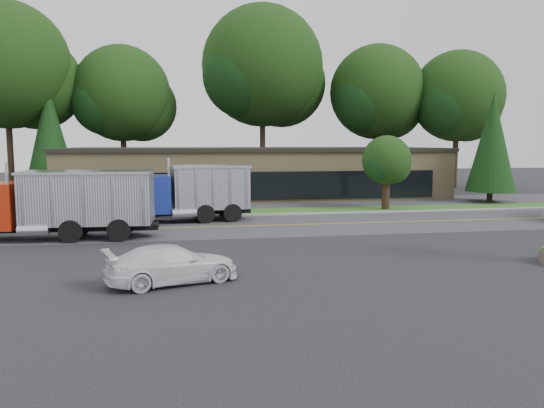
{
  "coord_description": "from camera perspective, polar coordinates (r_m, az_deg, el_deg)",
  "views": [
    {
      "loc": [
        -4.35,
        -20.74,
        4.76
      ],
      "look_at": [
        -0.07,
        4.35,
        1.8
      ],
      "focal_mm": 35.0,
      "sensor_mm": 36.0,
      "label": 1
    }
  ],
  "objects": [
    {
      "name": "evergreen_right",
      "position": [
        45.75,
        22.6,
        6.16
      ],
      "size": [
        3.83,
        3.83,
        8.71
      ],
      "color": "#382619",
      "rests_on": "ground"
    },
    {
      "name": "grass_verge",
      "position": [
        36.32,
        -2.73,
        -0.9
      ],
      "size": [
        60.0,
        3.4,
        0.03
      ],
      "primitive_type": "cube",
      "color": "#3E6623",
      "rests_on": "ground"
    },
    {
      "name": "rally_car",
      "position": [
        18.44,
        -10.65,
        -6.36
      ],
      "size": [
        4.83,
        3.11,
        1.3
      ],
      "primitive_type": "imported",
      "rotation": [
        0.0,
        0.0,
        1.88
      ],
      "color": "white",
      "rests_on": "ground"
    },
    {
      "name": "tree_far_b",
      "position": [
        55.3,
        -15.65,
        10.89
      ],
      "size": [
        9.99,
        9.4,
        14.25
      ],
      "color": "#382619",
      "rests_on": "ground"
    },
    {
      "name": "dump_truck_red",
      "position": [
        28.04,
        -21.99,
        0.12
      ],
      "size": [
        10.82,
        3.03,
        3.36
      ],
      "rotation": [
        0.0,
        0.0,
        3.1
      ],
      "color": "black",
      "rests_on": "ground"
    },
    {
      "name": "far_parking",
      "position": [
        41.25,
        -3.57,
        -0.0
      ],
      "size": [
        60.0,
        7.0,
        0.02
      ],
      "primitive_type": "cube",
      "color": "#515156",
      "rests_on": "ground"
    },
    {
      "name": "center_line",
      "position": [
        30.43,
        -1.35,
        -2.36
      ],
      "size": [
        60.0,
        0.12,
        0.01
      ],
      "primitive_type": "cube",
      "color": "gold",
      "rests_on": "ground"
    },
    {
      "name": "tree_far_c",
      "position": [
        56.02,
        -0.85,
        14.0
      ],
      "size": [
        13.11,
        12.34,
        18.7
      ],
      "color": "#382619",
      "rests_on": "ground"
    },
    {
      "name": "strip_mall",
      "position": [
        47.25,
        -1.95,
        3.29
      ],
      "size": [
        32.0,
        12.0,
        4.0
      ],
      "primitive_type": "cube",
      "color": "tan",
      "rests_on": "ground"
    },
    {
      "name": "tree_far_e",
      "position": [
        59.33,
        19.39,
        10.44
      ],
      "size": [
        9.97,
        9.38,
        14.21
      ],
      "color": "#382619",
      "rests_on": "ground"
    },
    {
      "name": "dump_truck_blue",
      "position": [
        32.41,
        -8.59,
        1.33
      ],
      "size": [
        8.06,
        3.47,
        3.36
      ],
      "rotation": [
        0.0,
        0.0,
        3.26
      ],
      "color": "black",
      "rests_on": "ground"
    },
    {
      "name": "tree_verge",
      "position": [
        38.6,
        12.27,
        4.39
      ],
      "size": [
        3.69,
        3.48,
        5.27
      ],
      "color": "#382619",
      "rests_on": "ground"
    },
    {
      "name": "curb",
      "position": [
        34.55,
        -2.36,
        -1.29
      ],
      "size": [
        60.0,
        0.3,
        0.12
      ],
      "primitive_type": "cube",
      "color": "#9E9E99",
      "rests_on": "ground"
    },
    {
      "name": "tree_far_d",
      "position": [
        57.83,
        11.34,
        11.24
      ],
      "size": [
        10.46,
        9.85,
        14.92
      ],
      "color": "#382619",
      "rests_on": "ground"
    },
    {
      "name": "road",
      "position": [
        30.43,
        -1.35,
        -2.36
      ],
      "size": [
        60.0,
        8.0,
        0.02
      ],
      "primitive_type": "cube",
      "color": "#515156",
      "rests_on": "ground"
    },
    {
      "name": "tree_far_a",
      "position": [
        55.48,
        -26.48,
        12.65
      ],
      "size": [
        12.33,
        11.61,
        17.59
      ],
      "color": "#382619",
      "rests_on": "ground"
    },
    {
      "name": "evergreen_left",
      "position": [
        52.07,
        -22.79,
        6.93
      ],
      "size": [
        4.4,
        4.4,
        10.0
      ],
      "color": "#382619",
      "rests_on": "ground"
    },
    {
      "name": "ground",
      "position": [
        21.72,
        2.11,
        -6.03
      ],
      "size": [
        140.0,
        140.0,
        0.0
      ],
      "primitive_type": "plane",
      "color": "#34343A",
      "rests_on": "ground"
    }
  ]
}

